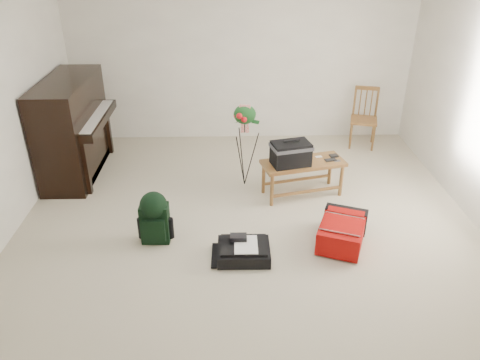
{
  "coord_description": "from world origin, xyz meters",
  "views": [
    {
      "loc": [
        -0.2,
        -4.06,
        2.86
      ],
      "look_at": [
        -0.08,
        0.35,
        0.5
      ],
      "focal_mm": 35.0,
      "sensor_mm": 36.0,
      "label": 1
    }
  ],
  "objects_px": {
    "piano": "(74,130)",
    "green_backpack": "(154,215)",
    "dining_chair": "(363,118)",
    "black_duffel": "(244,250)",
    "bench": "(294,155)",
    "flower_stand": "(245,146)",
    "red_suitcase": "(341,229)"
  },
  "relations": [
    {
      "from": "piano",
      "to": "green_backpack",
      "type": "relative_size",
      "value": 2.65
    },
    {
      "from": "dining_chair",
      "to": "green_backpack",
      "type": "xyz_separation_m",
      "value": [
        -2.75,
        -2.41,
        -0.11
      ]
    },
    {
      "from": "dining_chair",
      "to": "black_duffel",
      "type": "bearing_deg",
      "value": -109.62
    },
    {
      "from": "bench",
      "to": "dining_chair",
      "type": "xyz_separation_m",
      "value": [
        1.22,
        1.49,
        -0.11
      ]
    },
    {
      "from": "flower_stand",
      "to": "dining_chair",
      "type": "bearing_deg",
      "value": 41.57
    },
    {
      "from": "red_suitcase",
      "to": "green_backpack",
      "type": "bearing_deg",
      "value": -160.11
    },
    {
      "from": "dining_chair",
      "to": "green_backpack",
      "type": "relative_size",
      "value": 1.53
    },
    {
      "from": "green_backpack",
      "to": "flower_stand",
      "type": "relative_size",
      "value": 0.52
    },
    {
      "from": "dining_chair",
      "to": "red_suitcase",
      "type": "bearing_deg",
      "value": -94.11
    },
    {
      "from": "piano",
      "to": "dining_chair",
      "type": "xyz_separation_m",
      "value": [
        3.98,
        0.78,
        -0.18
      ]
    },
    {
      "from": "dining_chair",
      "to": "flower_stand",
      "type": "bearing_deg",
      "value": -131.4
    },
    {
      "from": "dining_chair",
      "to": "black_duffel",
      "type": "distance_m",
      "value": 3.3
    },
    {
      "from": "piano",
      "to": "dining_chair",
      "type": "bearing_deg",
      "value": 11.05
    },
    {
      "from": "bench",
      "to": "black_duffel",
      "type": "bearing_deg",
      "value": -131.29
    },
    {
      "from": "red_suitcase",
      "to": "black_duffel",
      "type": "height_order",
      "value": "red_suitcase"
    },
    {
      "from": "bench",
      "to": "flower_stand",
      "type": "bearing_deg",
      "value": 139.06
    },
    {
      "from": "piano",
      "to": "red_suitcase",
      "type": "height_order",
      "value": "piano"
    },
    {
      "from": "dining_chair",
      "to": "piano",
      "type": "bearing_deg",
      "value": -154.17
    },
    {
      "from": "piano",
      "to": "bench",
      "type": "relative_size",
      "value": 1.44
    },
    {
      "from": "black_duffel",
      "to": "green_backpack",
      "type": "height_order",
      "value": "green_backpack"
    },
    {
      "from": "bench",
      "to": "black_duffel",
      "type": "relative_size",
      "value": 2.02
    },
    {
      "from": "dining_chair",
      "to": "flower_stand",
      "type": "height_order",
      "value": "flower_stand"
    },
    {
      "from": "bench",
      "to": "flower_stand",
      "type": "relative_size",
      "value": 0.96
    },
    {
      "from": "piano",
      "to": "black_duffel",
      "type": "height_order",
      "value": "piano"
    },
    {
      "from": "dining_chair",
      "to": "black_duffel",
      "type": "relative_size",
      "value": 1.67
    },
    {
      "from": "dining_chair",
      "to": "red_suitcase",
      "type": "distance_m",
      "value": 2.61
    },
    {
      "from": "bench",
      "to": "black_duffel",
      "type": "xyz_separation_m",
      "value": [
        -0.63,
        -1.22,
        -0.45
      ]
    },
    {
      "from": "red_suitcase",
      "to": "flower_stand",
      "type": "height_order",
      "value": "flower_stand"
    },
    {
      "from": "red_suitcase",
      "to": "green_backpack",
      "type": "relative_size",
      "value": 1.34
    },
    {
      "from": "bench",
      "to": "black_duffel",
      "type": "height_order",
      "value": "bench"
    },
    {
      "from": "black_duffel",
      "to": "green_backpack",
      "type": "bearing_deg",
      "value": 162.24
    },
    {
      "from": "piano",
      "to": "flower_stand",
      "type": "bearing_deg",
      "value": -10.96
    }
  ]
}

